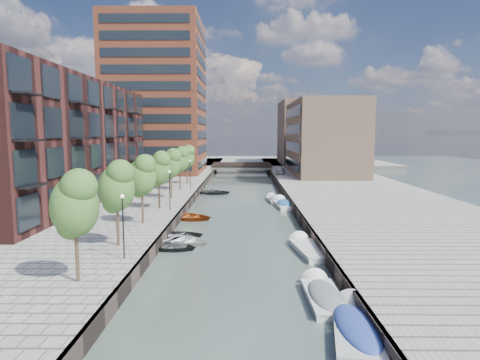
{
  "coord_description": "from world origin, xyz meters",
  "views": [
    {
      "loc": [
        0.4,
        -16.72,
        8.95
      ],
      "look_at": [
        0.0,
        29.51,
        3.5
      ],
      "focal_mm": 30.0,
      "sensor_mm": 36.0,
      "label": 1
    }
  ],
  "objects_px": {
    "tree_2": "(142,175)",
    "sloop_0": "(179,237)",
    "motorboat_0": "(356,327)",
    "sloop_2": "(188,219)",
    "tree_0": "(75,202)",
    "tree_6": "(187,156)",
    "sloop_4": "(213,194)",
    "bridge": "(242,167)",
    "motorboat_1": "(322,295)",
    "motorboat_3": "(283,204)",
    "tree_1": "(116,185)",
    "motorboat_2": "(307,249)",
    "tree_5": "(180,159)",
    "car": "(280,171)",
    "sloop_1": "(169,249)",
    "tree_3": "(159,168)",
    "motorboat_4": "(274,200)",
    "sloop_3": "(180,244)",
    "tree_4": "(171,163)"
  },
  "relations": [
    {
      "from": "tree_6",
      "to": "motorboat_3",
      "type": "height_order",
      "value": "tree_6"
    },
    {
      "from": "motorboat_1",
      "to": "car",
      "type": "relative_size",
      "value": 1.27
    },
    {
      "from": "tree_1",
      "to": "bridge",
      "type": "bearing_deg",
      "value": 82.07
    },
    {
      "from": "tree_5",
      "to": "motorboat_4",
      "type": "distance_m",
      "value": 14.34
    },
    {
      "from": "bridge",
      "to": "motorboat_4",
      "type": "height_order",
      "value": "bridge"
    },
    {
      "from": "motorboat_0",
      "to": "sloop_0",
      "type": "bearing_deg",
      "value": 123.07
    },
    {
      "from": "sloop_0",
      "to": "motorboat_0",
      "type": "xyz_separation_m",
      "value": [
        10.65,
        -16.35,
        0.23
      ]
    },
    {
      "from": "tree_3",
      "to": "sloop_2",
      "type": "relative_size",
      "value": 1.15
    },
    {
      "from": "tree_0",
      "to": "tree_6",
      "type": "distance_m",
      "value": 42.0
    },
    {
      "from": "tree_5",
      "to": "car",
      "type": "relative_size",
      "value": 1.48
    },
    {
      "from": "sloop_0",
      "to": "motorboat_1",
      "type": "height_order",
      "value": "motorboat_1"
    },
    {
      "from": "sloop_3",
      "to": "tree_1",
      "type": "bearing_deg",
      "value": 160.05
    },
    {
      "from": "bridge",
      "to": "sloop_3",
      "type": "relative_size",
      "value": 2.53
    },
    {
      "from": "bridge",
      "to": "sloop_1",
      "type": "xyz_separation_m",
      "value": [
        -5.4,
        -58.58,
        -1.39
      ]
    },
    {
      "from": "bridge",
      "to": "car",
      "type": "xyz_separation_m",
      "value": [
        7.5,
        -11.52,
        0.29
      ]
    },
    {
      "from": "tree_1",
      "to": "motorboat_2",
      "type": "height_order",
      "value": "tree_1"
    },
    {
      "from": "sloop_0",
      "to": "sloop_2",
      "type": "height_order",
      "value": "sloop_2"
    },
    {
      "from": "sloop_2",
      "to": "tree_6",
      "type": "bearing_deg",
      "value": 23.63
    },
    {
      "from": "tree_1",
      "to": "sloop_0",
      "type": "bearing_deg",
      "value": 60.39
    },
    {
      "from": "tree_4",
      "to": "motorboat_1",
      "type": "height_order",
      "value": "tree_4"
    },
    {
      "from": "motorboat_4",
      "to": "car",
      "type": "distance_m",
      "value": 25.33
    },
    {
      "from": "tree_2",
      "to": "sloop_0",
      "type": "relative_size",
      "value": 1.41
    },
    {
      "from": "bridge",
      "to": "motorboat_1",
      "type": "relative_size",
      "value": 2.55
    },
    {
      "from": "motorboat_0",
      "to": "sloop_2",
      "type": "bearing_deg",
      "value": 114.8
    },
    {
      "from": "tree_3",
      "to": "sloop_4",
      "type": "height_order",
      "value": "tree_3"
    },
    {
      "from": "motorboat_3",
      "to": "car",
      "type": "relative_size",
      "value": 1.46
    },
    {
      "from": "tree_0",
      "to": "motorboat_2",
      "type": "distance_m",
      "value": 17.31
    },
    {
      "from": "tree_2",
      "to": "tree_3",
      "type": "height_order",
      "value": "same"
    },
    {
      "from": "tree_2",
      "to": "sloop_3",
      "type": "bearing_deg",
      "value": -39.54
    },
    {
      "from": "tree_2",
      "to": "motorboat_3",
      "type": "distance_m",
      "value": 20.13
    },
    {
      "from": "tree_1",
      "to": "sloop_3",
      "type": "relative_size",
      "value": 1.16
    },
    {
      "from": "tree_4",
      "to": "motorboat_2",
      "type": "height_order",
      "value": "tree_4"
    },
    {
      "from": "sloop_4",
      "to": "car",
      "type": "distance_m",
      "value": 22.17
    },
    {
      "from": "tree_2",
      "to": "car",
      "type": "relative_size",
      "value": 1.48
    },
    {
      "from": "tree_5",
      "to": "sloop_1",
      "type": "bearing_deg",
      "value": -83.09
    },
    {
      "from": "tree_2",
      "to": "sloop_3",
      "type": "relative_size",
      "value": 1.16
    },
    {
      "from": "tree_4",
      "to": "sloop_2",
      "type": "height_order",
      "value": "tree_4"
    },
    {
      "from": "tree_6",
      "to": "sloop_3",
      "type": "xyz_separation_m",
      "value": [
        3.74,
        -31.09,
        -5.31
      ]
    },
    {
      "from": "sloop_2",
      "to": "motorboat_4",
      "type": "distance_m",
      "value": 14.96
    },
    {
      "from": "car",
      "to": "tree_5",
      "type": "bearing_deg",
      "value": -118.29
    },
    {
      "from": "motorboat_0",
      "to": "tree_6",
      "type": "bearing_deg",
      "value": 107.1
    },
    {
      "from": "motorboat_1",
      "to": "motorboat_4",
      "type": "xyz_separation_m",
      "value": [
        -0.29,
        31.22,
        -0.02
      ]
    },
    {
      "from": "sloop_0",
      "to": "motorboat_1",
      "type": "distance_m",
      "value": 16.08
    },
    {
      "from": "sloop_1",
      "to": "tree_3",
      "type": "bearing_deg",
      "value": 29.98
    },
    {
      "from": "tree_1",
      "to": "tree_6",
      "type": "xyz_separation_m",
      "value": [
        0.0,
        35.0,
        0.0
      ]
    },
    {
      "from": "tree_2",
      "to": "sloop_0",
      "type": "xyz_separation_m",
      "value": [
        3.34,
        -1.12,
        -5.31
      ]
    },
    {
      "from": "tree_5",
      "to": "tree_0",
      "type": "bearing_deg",
      "value": -90.0
    },
    {
      "from": "tree_2",
      "to": "tree_5",
      "type": "xyz_separation_m",
      "value": [
        0.0,
        21.0,
        0.0
      ]
    },
    {
      "from": "tree_1",
      "to": "motorboat_0",
      "type": "relative_size",
      "value": 1.02
    },
    {
      "from": "sloop_4",
      "to": "motorboat_0",
      "type": "xyz_separation_m",
      "value": [
        9.5,
        -41.09,
        0.23
      ]
    }
  ]
}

